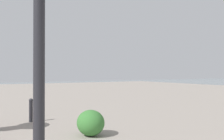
# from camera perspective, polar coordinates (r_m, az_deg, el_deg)

# --- Properties ---
(bollard_mid) EXTENTS (0.13, 0.13, 0.78)m
(bollard_mid) POSITION_cam_1_polar(r_m,az_deg,el_deg) (8.58, -18.45, -8.79)
(bollard_mid) COLOR #232328
(bollard_mid) RESTS_ON ground
(shrub_round) EXTENTS (0.78, 0.71, 0.67)m
(shrub_round) POSITION_cam_1_polar(r_m,az_deg,el_deg) (6.47, -5.02, -12.20)
(shrub_round) COLOR #387533
(shrub_round) RESTS_ON ground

